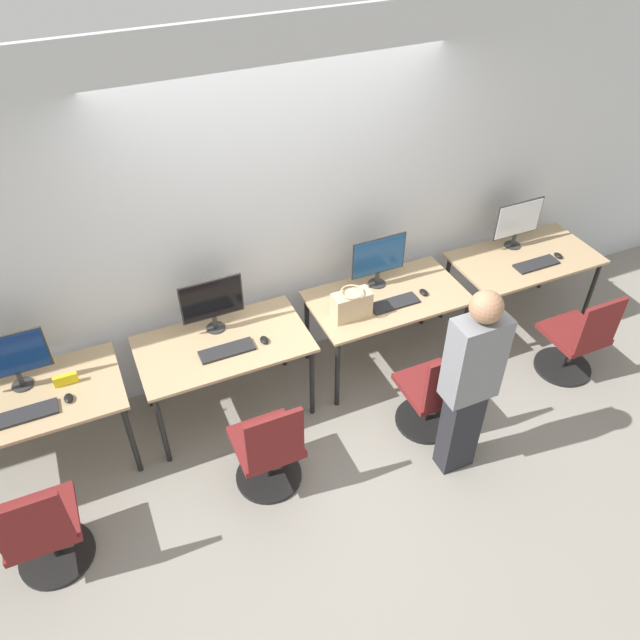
{
  "coord_description": "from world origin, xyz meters",
  "views": [
    {
      "loc": [
        -1.43,
        -3.06,
        3.82
      ],
      "look_at": [
        0.0,
        0.14,
        0.87
      ],
      "focal_mm": 35.0,
      "sensor_mm": 36.0,
      "label": 1
    }
  ],
  "objects": [
    {
      "name": "person_right",
      "position": [
        0.66,
        -0.83,
        0.86
      ],
      "size": [
        0.36,
        0.21,
        1.59
      ],
      "color": "#232328",
      "rests_on": "ground_plane"
    },
    {
      "name": "mouse_far_left",
      "position": [
        -1.8,
        0.23,
        0.73
      ],
      "size": [
        0.06,
        0.09,
        0.03
      ],
      "color": "black",
      "rests_on": "desk_far_left"
    },
    {
      "name": "monitor_far_left",
      "position": [
        -2.08,
        0.5,
        0.97
      ],
      "size": [
        0.47,
        0.14,
        0.45
      ],
      "color": "#2D2D2D",
      "rests_on": "desk_far_left"
    },
    {
      "name": "wall_back",
      "position": [
        0.0,
        0.83,
        1.4
      ],
      "size": [
        12.0,
        0.05,
        2.8
      ],
      "color": "silver",
      "rests_on": "ground_plane"
    },
    {
      "name": "desk_right",
      "position": [
        0.69,
        0.35,
        0.64
      ],
      "size": [
        1.27,
        0.71,
        0.72
      ],
      "color": "tan",
      "rests_on": "ground_plane"
    },
    {
      "name": "mouse_left",
      "position": [
        -0.41,
        0.25,
        0.73
      ],
      "size": [
        0.06,
        0.09,
        0.03
      ],
      "color": "black",
      "rests_on": "desk_left"
    },
    {
      "name": "handbag",
      "position": [
        0.31,
        0.25,
        0.83
      ],
      "size": [
        0.3,
        0.18,
        0.25
      ],
      "color": "tan",
      "rests_on": "desk_right"
    },
    {
      "name": "office_chair_left",
      "position": [
        -0.65,
        -0.45,
        0.35
      ],
      "size": [
        0.48,
        0.48,
        0.86
      ],
      "color": "black",
      "rests_on": "ground_plane"
    },
    {
      "name": "office_chair_right",
      "position": [
        0.67,
        -0.46,
        0.35
      ],
      "size": [
        0.48,
        0.48,
        0.86
      ],
      "color": "black",
      "rests_on": "ground_plane"
    },
    {
      "name": "office_chair_far_right",
      "position": [
        2.08,
        -0.42,
        0.35
      ],
      "size": [
        0.48,
        0.48,
        0.86
      ],
      "color": "black",
      "rests_on": "ground_plane"
    },
    {
      "name": "keyboard_far_right",
      "position": [
        2.08,
        0.22,
        0.73
      ],
      "size": [
        0.4,
        0.14,
        0.02
      ],
      "color": "#262628",
      "rests_on": "desk_far_right"
    },
    {
      "name": "placard_far_left",
      "position": [
        -1.8,
        0.39,
        0.76
      ],
      "size": [
        0.16,
        0.03,
        0.08
      ],
      "color": "yellow",
      "rests_on": "desk_far_left"
    },
    {
      "name": "monitor_far_right",
      "position": [
        2.08,
        0.55,
        0.97
      ],
      "size": [
        0.47,
        0.14,
        0.45
      ],
      "color": "#2D2D2D",
      "rests_on": "desk_far_right"
    },
    {
      "name": "desk_far_right",
      "position": [
        2.08,
        0.35,
        0.64
      ],
      "size": [
        1.27,
        0.71,
        0.72
      ],
      "color": "tan",
      "rests_on": "ground_plane"
    },
    {
      "name": "mouse_far_right",
      "position": [
        2.33,
        0.24,
        0.73
      ],
      "size": [
        0.06,
        0.09,
        0.03
      ],
      "color": "black",
      "rests_on": "desk_far_right"
    },
    {
      "name": "office_chair_far_left",
      "position": [
        -2.13,
        -0.47,
        0.35
      ],
      "size": [
        0.48,
        0.48,
        0.86
      ],
      "color": "black",
      "rests_on": "ground_plane"
    },
    {
      "name": "ground_plane",
      "position": [
        0.0,
        0.0,
        0.0
      ],
      "size": [
        20.0,
        20.0,
        0.0
      ],
      "primitive_type": "plane",
      "color": "gray"
    },
    {
      "name": "keyboard_right",
      "position": [
        0.69,
        0.24,
        0.73
      ],
      "size": [
        0.4,
        0.14,
        0.02
      ],
      "color": "#262628",
      "rests_on": "desk_right"
    },
    {
      "name": "keyboard_far_left",
      "position": [
        -2.08,
        0.2,
        0.73
      ],
      "size": [
        0.4,
        0.14,
        0.02
      ],
      "color": "#262628",
      "rests_on": "desk_far_left"
    },
    {
      "name": "desk_far_left",
      "position": [
        -2.08,
        0.35,
        0.64
      ],
      "size": [
        1.27,
        0.71,
        0.72
      ],
      "color": "tan",
      "rests_on": "ground_plane"
    },
    {
      "name": "keyboard_left",
      "position": [
        -0.69,
        0.25,
        0.73
      ],
      "size": [
        0.4,
        0.14,
        0.02
      ],
      "color": "#262628",
      "rests_on": "desk_left"
    },
    {
      "name": "desk_left",
      "position": [
        -0.69,
        0.35,
        0.64
      ],
      "size": [
        1.27,
        0.71,
        0.72
      ],
      "color": "tan",
      "rests_on": "ground_plane"
    },
    {
      "name": "mouse_right",
      "position": [
        0.98,
        0.26,
        0.73
      ],
      "size": [
        0.06,
        0.09,
        0.03
      ],
      "color": "black",
      "rests_on": "desk_right"
    },
    {
      "name": "monitor_right",
      "position": [
        0.69,
        0.54,
        0.97
      ],
      "size": [
        0.47,
        0.14,
        0.45
      ],
      "color": "#2D2D2D",
      "rests_on": "desk_right"
    },
    {
      "name": "monitor_left",
      "position": [
        -0.69,
        0.54,
        0.97
      ],
      "size": [
        0.47,
        0.14,
        0.45
      ],
      "color": "#2D2D2D",
      "rests_on": "desk_left"
    }
  ]
}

